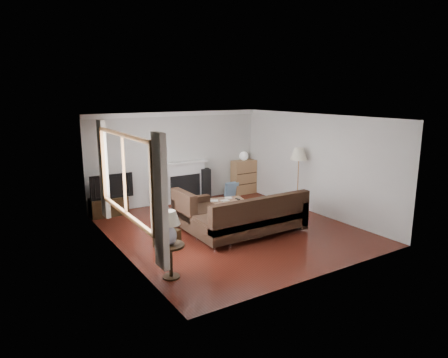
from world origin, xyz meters
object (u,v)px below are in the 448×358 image
bookshelf (244,177)px  sectional_sofa (251,216)px  tv_stand (109,206)px  side_table (171,261)px  floor_lamp (298,180)px  coffee_table (223,208)px

bookshelf → sectional_sofa: 3.65m
tv_stand → side_table: size_ratio=1.55×
tv_stand → floor_lamp: bearing=-27.6°
sectional_sofa → coffee_table: bearing=81.9°
sectional_sofa → side_table: (-2.30, -0.92, -0.14)m
coffee_table → floor_lamp: 2.06m
sectional_sofa → floor_lamp: (2.07, 0.83, 0.39)m
tv_stand → coffee_table: size_ratio=0.86×
bookshelf → sectional_sofa: (-1.95, -3.08, -0.08)m
sectional_sofa → floor_lamp: size_ratio=1.61×
side_table → floor_lamp: bearing=21.8°
sectional_sofa → side_table: 2.48m
side_table → bookshelf: bearing=43.3°
sectional_sofa → floor_lamp: 2.26m
tv_stand → sectional_sofa: 3.75m
coffee_table → side_table: side_table is taller
coffee_table → bookshelf: bearing=57.0°
floor_lamp → side_table: bearing=-158.2°
tv_stand → sectional_sofa: sectional_sofa is taller
tv_stand → bookshelf: 4.13m
sectional_sofa → side_table: sectional_sofa is taller
sectional_sofa → side_table: bearing=-158.2°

